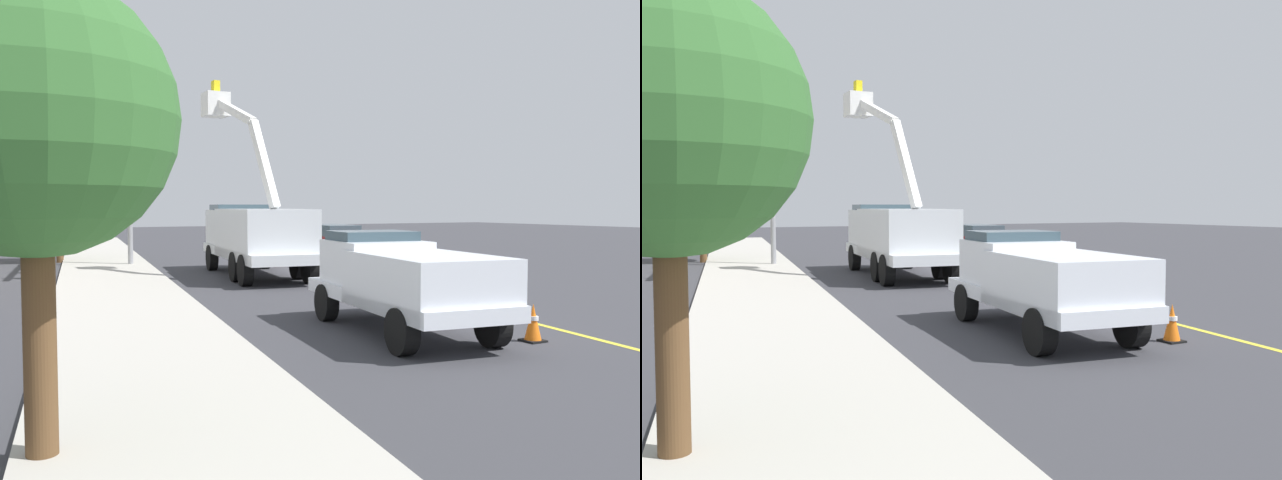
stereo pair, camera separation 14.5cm
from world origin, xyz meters
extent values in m
plane|color=#38383D|center=(0.00, 0.00, 0.00)|extent=(120.00, 120.00, 0.00)
cube|color=#B2ADA3|center=(1.04, 8.36, 0.06)|extent=(59.99, 10.95, 0.12)
cube|color=yellow|center=(0.00, 0.00, 0.00)|extent=(49.64, 6.31, 0.01)
cube|color=silver|center=(-0.55, 3.39, 0.90)|extent=(8.45, 3.49, 0.36)
cube|color=silver|center=(2.05, 3.06, 1.67)|extent=(2.89, 2.65, 1.60)
cube|color=#384C56|center=(2.25, 3.04, 2.37)|extent=(2.05, 2.31, 0.64)
cube|color=silver|center=(-1.53, 3.51, 1.62)|extent=(5.52, 3.13, 1.80)
cube|color=white|center=(-2.32, 3.82, 4.08)|extent=(1.64, 0.59, 3.14)
cube|color=white|center=(-0.38, 4.20, 6.12)|extent=(2.70, 0.80, 1.31)
cube|color=white|center=(0.89, 4.45, 6.49)|extent=(0.90, 0.90, 0.90)
cube|color=yellow|center=(0.89, 4.45, 7.09)|extent=(0.36, 0.24, 0.60)
cylinder|color=black|center=(2.44, 4.15, 0.52)|extent=(1.07, 0.47, 1.04)
cylinder|color=black|center=(2.16, 1.92, 0.52)|extent=(1.07, 0.47, 1.04)
cylinder|color=black|center=(-1.88, 4.68, 0.52)|extent=(1.07, 0.47, 1.04)
cylinder|color=black|center=(-2.15, 2.45, 0.52)|extent=(1.07, 0.47, 1.04)
cylinder|color=black|center=(-3.18, 4.85, 0.52)|extent=(1.07, 0.47, 1.04)
cylinder|color=black|center=(-3.46, 2.61, 0.52)|extent=(1.07, 0.47, 1.04)
cube|color=white|center=(-12.06, 4.81, 0.75)|extent=(5.82, 2.77, 0.30)
cube|color=white|center=(-10.84, 4.66, 1.30)|extent=(2.24, 2.17, 1.10)
cube|color=#384C56|center=(-10.64, 4.64, 1.78)|extent=(1.55, 1.92, 0.56)
cube|color=white|center=(-13.06, 4.94, 1.15)|extent=(3.59, 2.50, 1.10)
cylinder|color=black|center=(-10.11, 5.52, 0.42)|extent=(0.87, 0.40, 0.84)
cylinder|color=black|center=(-10.34, 3.65, 0.42)|extent=(0.87, 0.40, 0.84)
cylinder|color=black|center=(-13.78, 5.98, 0.42)|extent=(0.87, 0.40, 0.84)
cylinder|color=black|center=(-14.01, 4.10, 0.42)|extent=(0.87, 0.40, 0.84)
cube|color=maroon|center=(5.60, -3.27, 0.79)|extent=(5.00, 2.48, 0.70)
cube|color=#384C56|center=(5.75, -3.29, 1.39)|extent=(3.64, 2.08, 0.60)
cylinder|color=black|center=(3.88, -3.92, 0.34)|extent=(0.70, 0.32, 0.68)
cylinder|color=black|center=(4.09, -2.23, 0.34)|extent=(0.70, 0.32, 0.68)
cylinder|color=black|center=(7.12, -4.32, 0.34)|extent=(0.70, 0.32, 0.68)
cylinder|color=black|center=(7.33, -2.63, 0.34)|extent=(0.70, 0.32, 0.68)
cube|color=black|center=(-14.00, 3.07, 0.02)|extent=(0.40, 0.40, 0.04)
cone|color=orange|center=(-14.00, 3.07, 0.39)|extent=(0.32, 0.32, 0.70)
cylinder|color=white|center=(-14.00, 3.07, 0.46)|extent=(0.20, 0.20, 0.08)
cube|color=black|center=(2.63, 1.20, 0.02)|extent=(0.40, 0.40, 0.04)
cone|color=orange|center=(2.63, 1.20, 0.41)|extent=(0.32, 0.32, 0.75)
cylinder|color=white|center=(2.63, 1.20, 0.49)|extent=(0.20, 0.20, 0.08)
cylinder|color=gray|center=(5.67, 6.78, 3.87)|extent=(0.22, 0.22, 7.73)
cube|color=gray|center=(1.99, 7.23, 6.62)|extent=(7.36, 1.07, 0.16)
cube|color=gold|center=(3.57, 7.04, 6.07)|extent=(0.19, 0.57, 1.00)
cube|color=black|center=(3.56, 6.94, 6.07)|extent=(0.24, 0.34, 0.84)
cube|color=gold|center=(1.47, 7.30, 6.07)|extent=(0.19, 0.57, 1.00)
cube|color=black|center=(1.46, 7.20, 6.07)|extent=(0.24, 0.34, 0.84)
cube|color=gold|center=(-0.63, 7.56, 6.07)|extent=(0.19, 0.57, 1.00)
cube|color=black|center=(-0.64, 7.46, 6.07)|extent=(0.24, 0.34, 0.84)
cylinder|color=brown|center=(-16.15, 11.99, 1.26)|extent=(0.32, 0.32, 2.52)
sphere|color=#33662D|center=(-16.15, 11.99, 3.51)|extent=(2.82, 2.82, 2.82)
cylinder|color=brown|center=(9.22, 9.29, 1.13)|extent=(0.32, 0.32, 2.25)
sphere|color=#285623|center=(9.22, 9.29, 3.41)|extent=(3.31, 3.31, 3.31)
camera|label=1|loc=(-23.13, 12.47, 2.62)|focal=36.49mm
camera|label=2|loc=(-23.20, 12.34, 2.62)|focal=36.49mm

